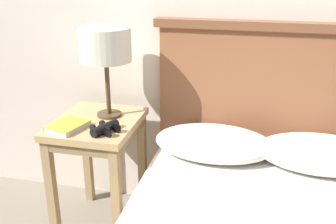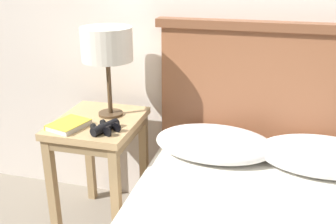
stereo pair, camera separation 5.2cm
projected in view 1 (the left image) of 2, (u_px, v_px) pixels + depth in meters
The scene contains 4 objects.
nightstand at pixel (98, 139), 2.08m from camera, with size 0.42×0.50×0.64m.
table_lamp at pixel (105, 46), 1.97m from camera, with size 0.26×0.26×0.47m.
book_on_nightstand at pixel (67, 126), 1.94m from camera, with size 0.19×0.22×0.03m.
binoculars_pair at pixel (105, 128), 1.89m from camera, with size 0.16×0.16×0.05m.
Camera 1 is at (0.22, -1.00, 1.42)m, focal length 42.00 mm.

